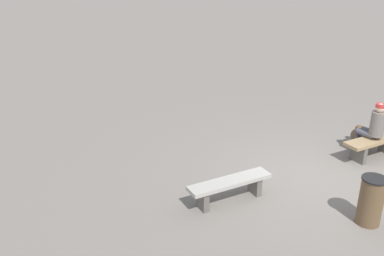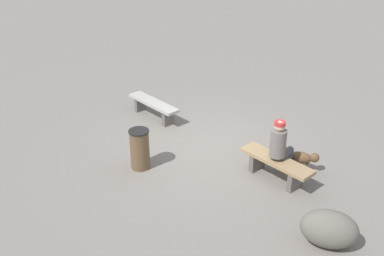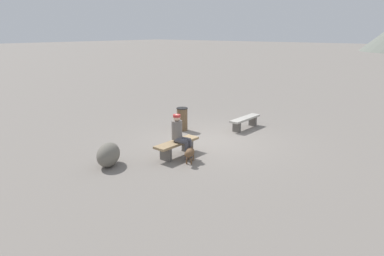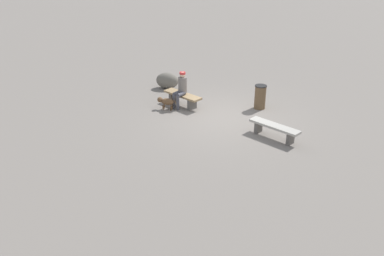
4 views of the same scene
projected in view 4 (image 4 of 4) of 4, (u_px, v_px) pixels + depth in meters
name	position (u px, v px, depth m)	size (l,w,h in m)	color
ground	(224.00, 118.00, 14.16)	(210.00, 210.00, 0.06)	gray
bench_left	(274.00, 128.00, 12.57)	(1.68, 0.41, 0.45)	#605B56
bench_right	(183.00, 97.00, 15.01)	(1.61, 0.46, 0.47)	#605B56
seated_person	(181.00, 87.00, 14.76)	(0.37, 0.63, 1.31)	slate
dog	(166.00, 101.00, 14.70)	(0.66, 0.44, 0.45)	brown
trash_bin	(260.00, 97.00, 14.74)	(0.43, 0.43, 0.88)	brown
boulder	(167.00, 81.00, 16.77)	(0.59, 0.94, 0.67)	#6B665B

